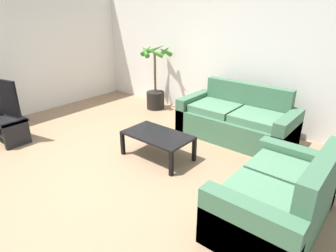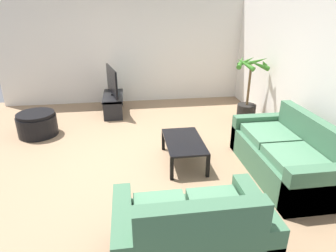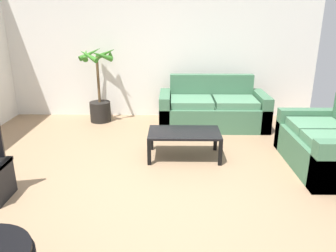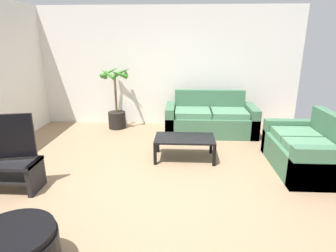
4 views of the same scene
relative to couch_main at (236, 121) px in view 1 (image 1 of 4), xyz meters
name	(u,v)px [view 1 (image 1 of 4)]	position (x,y,z in m)	size (l,w,h in m)	color
ground_plane	(95,172)	(-0.94, -2.28, -0.30)	(6.60, 6.60, 0.00)	#937556
wall_back	(215,49)	(-0.94, 0.72, 1.05)	(6.00, 0.06, 2.70)	silver
couch_main	(236,121)	(0.00, 0.00, 0.00)	(1.91, 0.90, 0.90)	#3F6B4C
couch_loveseat	(277,200)	(1.34, -1.70, 0.00)	(0.90, 1.49, 0.90)	#3F6B4C
tv_stand	(2,123)	(-3.09, -2.58, -0.02)	(1.10, 0.45, 0.42)	black
coffee_table	(158,137)	(-0.56, -1.40, 0.04)	(1.01, 0.58, 0.38)	black
potted_palm	(156,85)	(-2.11, 0.27, 0.24)	(0.74, 0.72, 1.40)	black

